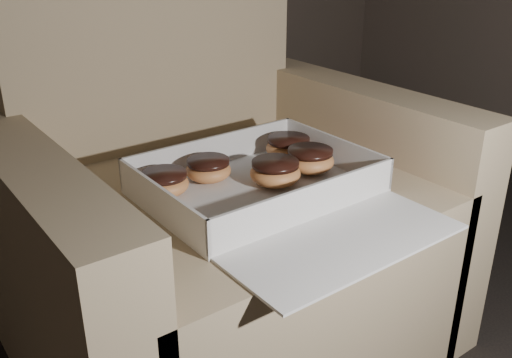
{
  "coord_description": "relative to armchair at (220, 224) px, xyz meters",
  "views": [
    {
      "loc": [
        -0.53,
        -0.1,
        0.86
      ],
      "look_at": [
        0.05,
        0.68,
        0.42
      ],
      "focal_mm": 40.0,
      "sensor_mm": 36.0,
      "label": 1
    }
  ],
  "objects": [
    {
      "name": "crumb_a",
      "position": [
        -0.06,
        -0.19,
        0.13
      ],
      "size": [
        0.01,
        0.01,
        0.0
      ],
      "primitive_type": "ellipsoid",
      "color": "black",
      "rests_on": "bakery_box"
    },
    {
      "name": "donut_e",
      "position": [
        0.05,
        -0.13,
        0.15
      ],
      "size": [
        0.1,
        0.1,
        0.05
      ],
      "color": "#C87F46",
      "rests_on": "bakery_box"
    },
    {
      "name": "bakery_box",
      "position": [
        0.01,
        -0.17,
        0.13
      ],
      "size": [
        0.41,
        0.48,
        0.07
      ],
      "rotation": [
        0.0,
        0.0,
        0.0
      ],
      "color": "silver",
      "rests_on": "armchair"
    },
    {
      "name": "donut_c",
      "position": [
        -0.14,
        -0.04,
        0.15
      ],
      "size": [
        0.09,
        0.09,
        0.04
      ],
      "color": "#C87F46",
      "rests_on": "bakery_box"
    },
    {
      "name": "armchair",
      "position": [
        0.0,
        0.0,
        0.0
      ],
      "size": [
        0.85,
        0.72,
        0.89
      ],
      "color": "#8F795B",
      "rests_on": "floor"
    },
    {
      "name": "crumb_c",
      "position": [
        -0.04,
        -0.25,
        0.13
      ],
      "size": [
        0.01,
        0.01,
        0.0
      ],
      "primitive_type": "ellipsoid",
      "color": "black",
      "rests_on": "bakery_box"
    },
    {
      "name": "donut_a",
      "position": [
        0.15,
        -0.04,
        0.15
      ],
      "size": [
        0.1,
        0.1,
        0.05
      ],
      "color": "#C87F46",
      "rests_on": "bakery_box"
    },
    {
      "name": "donut_d",
      "position": [
        -0.04,
        -0.04,
        0.15
      ],
      "size": [
        0.09,
        0.09,
        0.04
      ],
      "color": "#C87F46",
      "rests_on": "bakery_box"
    },
    {
      "name": "donut_b",
      "position": [
        0.14,
        -0.12,
        0.15
      ],
      "size": [
        0.1,
        0.1,
        0.05
      ],
      "color": "#C87F46",
      "rests_on": "bakery_box"
    },
    {
      "name": "crumb_b",
      "position": [
        -0.09,
        -0.21,
        0.13
      ],
      "size": [
        0.01,
        0.01,
        0.0
      ],
      "primitive_type": "ellipsoid",
      "color": "black",
      "rests_on": "bakery_box"
    }
  ]
}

